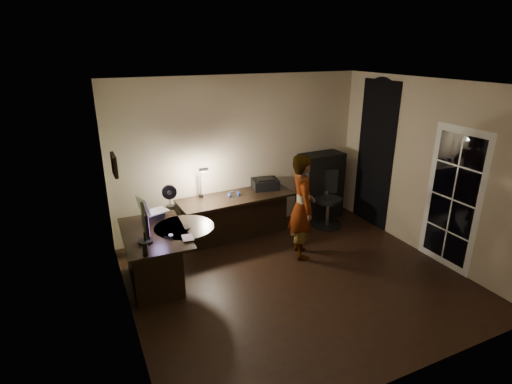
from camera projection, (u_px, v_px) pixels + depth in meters
name	position (u px, v px, depth m)	size (l,w,h in m)	color
floor	(296.00, 279.00, 5.70)	(4.50, 4.00, 0.01)	black
ceiling	(304.00, 84.00, 4.76)	(4.50, 4.00, 0.01)	silver
wall_back	(241.00, 155.00, 6.93)	(4.50, 0.01, 2.70)	#BDAB8E
wall_front	(417.00, 261.00, 3.52)	(4.50, 0.01, 2.70)	#BDAB8E
wall_left	(121.00, 220.00, 4.34)	(0.01, 4.00, 2.70)	#BDAB8E
wall_right	(427.00, 169.00, 6.12)	(0.01, 4.00, 2.70)	#BDAB8E
green_wall_overlay	(123.00, 220.00, 4.34)	(0.00, 4.00, 2.70)	#50612D
arched_doorway	(375.00, 155.00, 7.11)	(0.01, 0.90, 2.60)	black
french_door	(453.00, 199.00, 5.75)	(0.02, 0.92, 2.10)	white
framed_picture	(114.00, 165.00, 4.56)	(0.04, 0.30, 0.25)	black
desk_left	(157.00, 257.00, 5.50)	(0.83, 1.34, 0.77)	black
desk_right	(237.00, 217.00, 6.86)	(1.98, 0.69, 0.74)	black
cabinet	(320.00, 186.00, 7.60)	(0.84, 0.42, 1.25)	black
laptop_stand	(156.00, 215.00, 5.77)	(0.22, 0.18, 0.09)	silver
laptop	(155.00, 204.00, 5.72)	(0.35, 0.33, 0.24)	silver
monitor	(144.00, 230.00, 5.03)	(0.10, 0.49, 0.32)	black
mouse	(171.00, 235.00, 5.21)	(0.06, 0.09, 0.03)	silver
phone	(186.00, 227.00, 5.48)	(0.07, 0.14, 0.01)	black
pen	(168.00, 238.00, 5.17)	(0.01, 0.14, 0.01)	black
speaker	(145.00, 249.00, 4.71)	(0.07, 0.07, 0.17)	black
notepad	(188.00, 238.00, 5.17)	(0.14, 0.20, 0.01)	silver
desk_fan	(170.00, 196.00, 6.26)	(0.23, 0.13, 0.36)	black
headphones	(234.00, 194.00, 6.72)	(0.21, 0.09, 0.10)	navy
printer	(265.00, 183.00, 7.06)	(0.45, 0.35, 0.20)	black
desk_lamp	(200.00, 181.00, 6.58)	(0.14, 0.27, 0.60)	black
office_chair	(328.00, 200.00, 7.24)	(0.56, 0.56, 1.01)	black
person	(302.00, 207.00, 6.09)	(0.59, 0.39, 1.65)	#D8A88C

